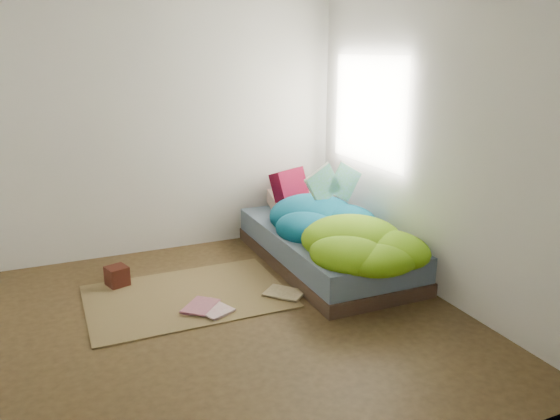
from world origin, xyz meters
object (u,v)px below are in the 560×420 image
(floor_book_b, at_px, (188,305))
(open_book, at_px, (335,173))
(floor_book_a, at_px, (201,314))
(wooden_box, at_px, (117,276))
(bed, at_px, (326,248))
(pillow_magenta, at_px, (291,190))

(floor_book_b, bearing_deg, open_book, 61.25)
(floor_book_a, relative_size, floor_book_b, 1.05)
(floor_book_a, bearing_deg, open_book, 2.14)
(open_book, bearing_deg, wooden_box, 173.32)
(wooden_box, xyz_separation_m, floor_book_b, (0.45, -0.64, -0.07))
(bed, height_order, pillow_magenta, pillow_magenta)
(pillow_magenta, height_order, wooden_box, pillow_magenta)
(open_book, distance_m, wooden_box, 2.17)
(bed, distance_m, wooden_box, 1.89)
(pillow_magenta, relative_size, wooden_box, 2.55)
(open_book, height_order, floor_book_b, open_book)
(open_book, bearing_deg, pillow_magenta, 105.34)
(wooden_box, bearing_deg, pillow_magenta, 14.14)
(wooden_box, xyz_separation_m, floor_book_a, (0.50, -0.83, -0.07))
(floor_book_a, xyz_separation_m, floor_book_b, (-0.05, 0.19, 0.00))
(pillow_magenta, distance_m, floor_book_a, 1.93)
(pillow_magenta, relative_size, floor_book_b, 1.46)
(bed, bearing_deg, pillow_magenta, 91.64)
(floor_book_a, bearing_deg, bed, -1.18)
(bed, xyz_separation_m, pillow_magenta, (-0.02, 0.74, 0.38))
(pillow_magenta, bearing_deg, wooden_box, 166.14)
(bed, relative_size, floor_book_a, 6.58)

